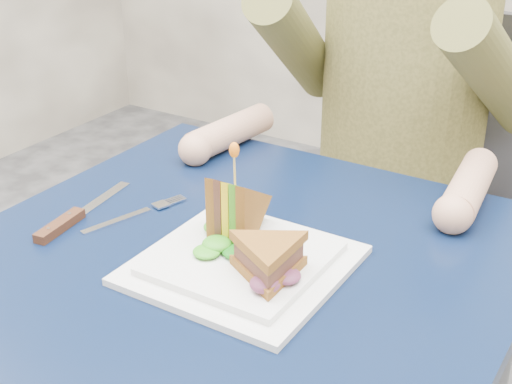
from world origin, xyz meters
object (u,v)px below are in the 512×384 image
Objects in this scene: diner at (406,34)px; sandwich_flat at (268,259)px; knife at (68,220)px; chair at (409,188)px; plate at (243,262)px; table at (235,302)px; fork at (133,215)px; sandwich_upright at (235,212)px.

sandwich_flat is at bearing -82.60° from diner.
knife is at bearing -178.66° from sandwich_flat.
chair is 0.76m from plate.
table is 4.72× the size of sandwich_flat.
table is at bearing 149.85° from sandwich_flat.
fork is (-0.19, -0.59, -0.18)m from diner.
diner is at bearing 71.96° from fork.
sandwich_upright reaches higher than table.
chair reaches higher than fork.
diner reaches higher than table.
fork is at bearing -105.31° from chair.
fork is at bearing 176.73° from table.
plate is 1.63× the size of sandwich_flat.
fork is at bearing 171.02° from plate.
sandwich_flat reaches higher than plate.
plate is 0.08m from sandwich_upright.
table is 3.39× the size of knife.
chair reaches higher than table.
plate is (0.03, -0.74, 0.20)m from chair.
sandwich_upright is 0.62× the size of knife.
chair is 0.39m from diner.
diner is at bearing 88.88° from sandwich_upright.
fork is at bearing -176.84° from sandwich_upright.
sandwich_upright is at bearing 3.16° from fork.
plate is at bearing -87.31° from diner.
fork is (-0.28, 0.06, -0.04)m from sandwich_flat.
table is at bearing 140.75° from plate.
fork is (-0.22, 0.04, -0.01)m from plate.
chair reaches higher than sandwich_upright.
table is at bearing -90.00° from chair.
plate is at bearing -47.83° from sandwich_upright.
plate reaches higher than fork.
knife is at bearing -111.44° from diner.
fork is (-0.19, 0.01, 0.08)m from table.
diner is 5.40× the size of sandwich_upright.
diner reaches higher than fork.
chair is at bearing 89.06° from sandwich_upright.
chair is at bearing 92.28° from plate.
table is at bearing -3.27° from fork.
sandwich_flat is (0.08, -0.76, 0.23)m from chair.
diner is at bearing 90.00° from table.
diner is 3.37× the size of knife.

